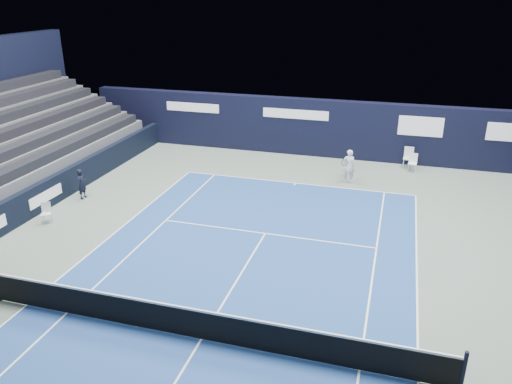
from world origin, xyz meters
The scene contains 11 objects.
ground centered at (0.00, 2.00, 0.00)m, with size 48.00×48.00×0.00m, color slate.
court_surface centered at (0.00, 0.00, 0.00)m, with size 10.97×23.77×0.01m, color navy.
folding_chair_back_a centered at (5.30, 15.22, 0.53)m, with size 0.44×0.43×0.92m.
folding_chair_back_b centered at (5.07, 15.77, 0.61)m, with size 0.50×0.48×1.07m.
line_judge_chair centered at (-8.56, 4.97, 0.47)m, with size 0.47×0.47×0.82m.
line_judge centered at (-8.61, 7.49, 0.67)m, with size 0.49×0.32×1.35m, color black.
court_markings centered at (0.00, 0.00, 0.01)m, with size 11.03×23.83×0.00m.
tennis_net centered at (0.00, 0.00, 0.51)m, with size 12.90×0.10×1.10m.
back_sponsor_wall centered at (0.01, 16.50, 1.55)m, with size 26.00×0.63×3.10m.
side_barrier_left centered at (-9.50, 5.97, 0.60)m, with size 0.33×22.00×1.20m.
tennis_player centered at (2.35, 12.74, 0.81)m, with size 0.66×0.86×1.62m.
Camera 1 is at (4.38, -9.86, 8.58)m, focal length 35.00 mm.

